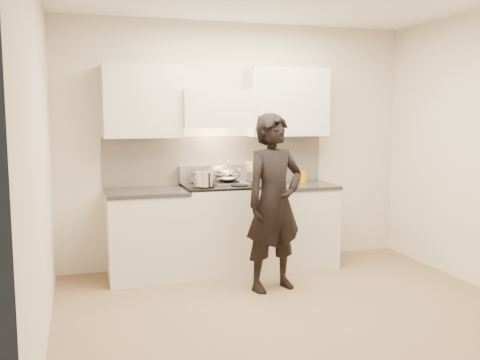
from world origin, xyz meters
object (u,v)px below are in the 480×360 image
stove (220,228)px  utensil_crock (267,174)px  person (274,203)px  counter_right (291,225)px  wok (227,174)px

stove → utensil_crock: (0.62, 0.21, 0.54)m
stove → person: 0.89m
counter_right → person: size_ratio=0.54×
stove → person: person is taller
wok → utensil_crock: size_ratio=1.27×
counter_right → person: 0.96m
counter_right → stove: bearing=-180.0°
counter_right → person: bearing=-123.3°
utensil_crock → counter_right: bearing=-44.0°
person → counter_right: bearing=42.4°
utensil_crock → person: size_ratio=0.18×
stove → utensil_crock: bearing=18.5°
stove → counter_right: size_ratio=1.04×
stove → counter_right: bearing=0.0°
counter_right → person: person is taller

